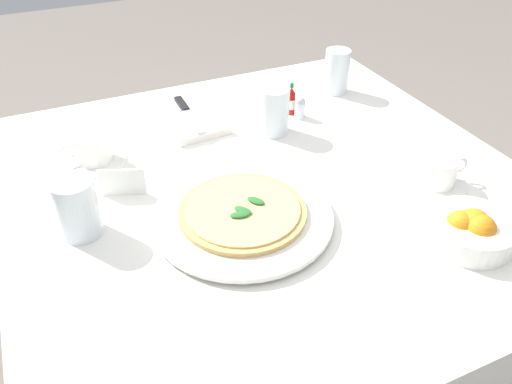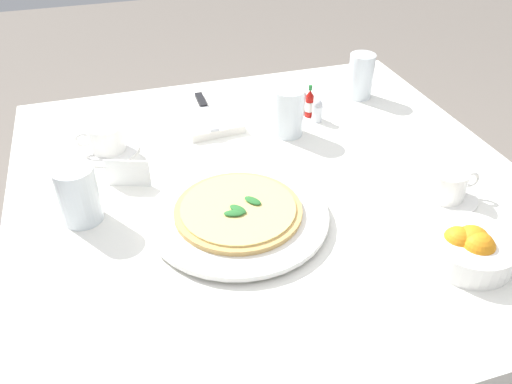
% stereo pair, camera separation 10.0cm
% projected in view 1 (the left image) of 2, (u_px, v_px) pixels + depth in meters
% --- Properties ---
extents(dining_table, '(1.04, 1.04, 0.73)m').
position_uv_depth(dining_table, '(267.00, 231.00, 1.15)').
color(dining_table, white).
rests_on(dining_table, ground_plane).
extents(pizza_plate, '(0.33, 0.33, 0.02)m').
position_uv_depth(pizza_plate, '(243.00, 217.00, 0.96)').
color(pizza_plate, white).
rests_on(pizza_plate, dining_table).
extents(pizza, '(0.24, 0.24, 0.02)m').
position_uv_depth(pizza, '(242.00, 211.00, 0.95)').
color(pizza, '#DBAD60').
rests_on(pizza, pizza_plate).
extents(coffee_cup_center_back, '(0.13, 0.13, 0.07)m').
position_uv_depth(coffee_cup_center_back, '(93.00, 150.00, 1.11)').
color(coffee_cup_center_back, white).
rests_on(coffee_cup_center_back, dining_table).
extents(coffee_cup_right_edge, '(0.13, 0.13, 0.06)m').
position_uv_depth(coffee_cup_right_edge, '(438.00, 173.00, 1.04)').
color(coffee_cup_right_edge, white).
rests_on(coffee_cup_right_edge, dining_table).
extents(water_glass_near_right, '(0.07, 0.07, 0.12)m').
position_uv_depth(water_glass_near_right, '(336.00, 73.00, 1.38)').
color(water_glass_near_right, white).
rests_on(water_glass_near_right, dining_table).
extents(water_glass_near_left, '(0.07, 0.07, 0.11)m').
position_uv_depth(water_glass_near_left, '(78.00, 212.00, 0.91)').
color(water_glass_near_left, white).
rests_on(water_glass_near_left, dining_table).
extents(water_glass_back_corner, '(0.07, 0.07, 0.11)m').
position_uv_depth(water_glass_back_corner, '(274.00, 113.00, 1.20)').
color(water_glass_back_corner, white).
rests_on(water_glass_back_corner, dining_table).
extents(napkin_folded, '(0.23, 0.15, 0.02)m').
position_uv_depth(napkin_folded, '(188.00, 117.00, 1.27)').
color(napkin_folded, white).
rests_on(napkin_folded, dining_table).
extents(dinner_knife, '(0.20, 0.02, 0.01)m').
position_uv_depth(dinner_knife, '(188.00, 113.00, 1.26)').
color(dinner_knife, silver).
rests_on(dinner_knife, napkin_folded).
extents(citrus_bowl, '(0.15, 0.15, 0.07)m').
position_uv_depth(citrus_bowl, '(471.00, 230.00, 0.90)').
color(citrus_bowl, white).
rests_on(citrus_bowl, dining_table).
extents(hot_sauce_bottle, '(0.02, 0.02, 0.08)m').
position_uv_depth(hot_sauce_bottle, '(291.00, 101.00, 1.29)').
color(hot_sauce_bottle, '#B7140F').
rests_on(hot_sauce_bottle, dining_table).
extents(salt_shaker, '(0.03, 0.03, 0.06)m').
position_uv_depth(salt_shaker, '(300.00, 108.00, 1.28)').
color(salt_shaker, white).
rests_on(salt_shaker, dining_table).
extents(pepper_shaker, '(0.03, 0.03, 0.06)m').
position_uv_depth(pepper_shaker, '(282.00, 101.00, 1.31)').
color(pepper_shaker, white).
rests_on(pepper_shaker, dining_table).
extents(menu_card, '(0.04, 0.09, 0.06)m').
position_uv_depth(menu_card, '(123.00, 182.00, 1.01)').
color(menu_card, white).
rests_on(menu_card, dining_table).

